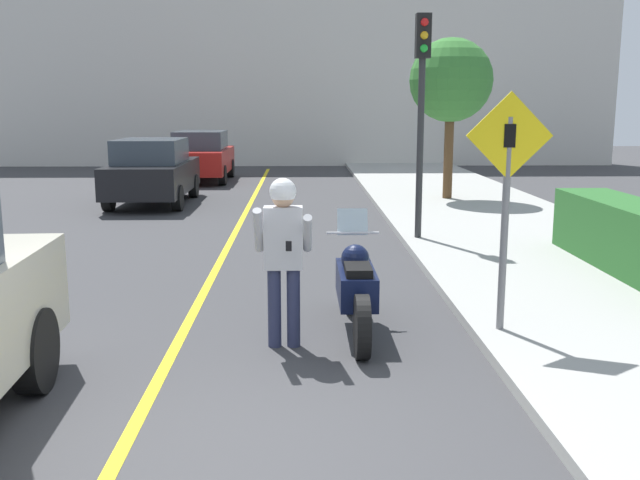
% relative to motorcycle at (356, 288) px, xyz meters
% --- Properties ---
extents(ground_plane, '(80.00, 80.00, 0.00)m').
position_rel_motorcycle_xyz_m(ground_plane, '(-1.34, -2.91, -0.51)').
color(ground_plane, '#38383A').
extents(sidewalk_curb, '(4.40, 44.00, 0.12)m').
position_rel_motorcycle_xyz_m(sidewalk_curb, '(3.46, 1.09, -0.45)').
color(sidewalk_curb, '#9E9E99').
rests_on(sidewalk_curb, ground).
extents(road_center_line, '(0.12, 36.00, 0.01)m').
position_rel_motorcycle_xyz_m(road_center_line, '(-1.94, 3.09, -0.51)').
color(road_center_line, yellow).
rests_on(road_center_line, ground).
extents(building_backdrop, '(28.00, 1.20, 8.86)m').
position_rel_motorcycle_xyz_m(building_backdrop, '(-1.34, 23.09, 3.92)').
color(building_backdrop, beige).
rests_on(building_backdrop, ground).
extents(motorcycle, '(0.62, 2.30, 1.31)m').
position_rel_motorcycle_xyz_m(motorcycle, '(0.00, 0.00, 0.00)').
color(motorcycle, black).
rests_on(motorcycle, ground).
extents(person_biker, '(0.59, 0.48, 1.79)m').
position_rel_motorcycle_xyz_m(person_biker, '(-0.79, -0.46, 0.59)').
color(person_biker, '#282D4C').
rests_on(person_biker, ground).
extents(crossing_sign, '(0.91, 0.08, 2.54)m').
position_rel_motorcycle_xyz_m(crossing_sign, '(1.55, -0.30, 1.13)').
color(crossing_sign, slate).
rests_on(crossing_sign, sidewalk_curb).
extents(traffic_light, '(0.26, 0.30, 3.97)m').
position_rel_motorcycle_xyz_m(traffic_light, '(1.54, 5.18, 2.35)').
color(traffic_light, '#2D2D30').
rests_on(traffic_light, sidewalk_curb).
extents(street_tree, '(2.13, 2.13, 4.09)m').
position_rel_motorcycle_xyz_m(street_tree, '(3.22, 10.82, 2.61)').
color(street_tree, brown).
rests_on(street_tree, sidewalk_curb).
extents(parked_car_black, '(1.88, 4.20, 1.68)m').
position_rel_motorcycle_xyz_m(parked_car_black, '(-4.43, 10.72, 0.34)').
color(parked_car_black, black).
rests_on(parked_car_black, ground).
extents(parked_car_red, '(1.88, 4.20, 1.68)m').
position_rel_motorcycle_xyz_m(parked_car_red, '(-3.96, 16.39, 0.34)').
color(parked_car_red, black).
rests_on(parked_car_red, ground).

